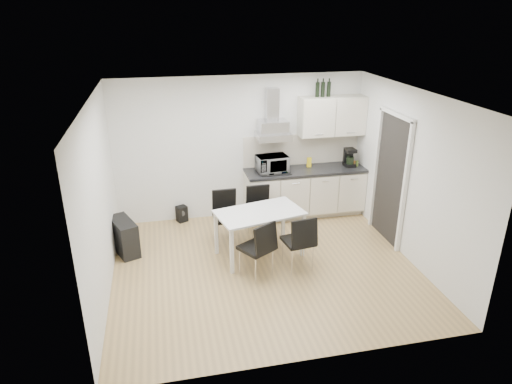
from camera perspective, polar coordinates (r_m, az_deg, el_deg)
ground at (r=7.02m, az=1.15°, el=-9.43°), size 4.50×4.50×0.00m
wall_back at (r=8.28m, az=-1.97°, el=5.49°), size 4.50×0.10×2.60m
wall_front at (r=4.71m, az=6.93°, el=-8.38°), size 4.50×0.10×2.60m
wall_left at (r=6.34m, az=-18.97°, el=-1.14°), size 0.10×4.00×2.60m
wall_right at (r=7.26m, az=18.80°, el=1.84°), size 0.10×4.00×2.60m
ceiling at (r=6.07m, az=1.34°, el=11.94°), size 4.50×4.50×0.00m
doorway at (r=7.77m, az=16.32°, el=1.49°), size 0.08×1.04×2.10m
kitchenette at (r=8.47m, az=6.32°, el=2.40°), size 2.22×0.64×2.52m
dining_table at (r=7.06m, az=0.43°, el=-3.14°), size 1.44×1.02×0.75m
chair_far_left at (r=7.55m, az=-3.71°, el=-3.25°), size 0.45×0.51×0.88m
chair_far_right at (r=7.70m, az=0.54°, el=-2.67°), size 0.45×0.51×0.88m
chair_near_left at (r=6.63m, az=0.01°, el=-7.07°), size 0.64×0.66×0.88m
chair_near_right at (r=6.84m, az=5.27°, el=-6.19°), size 0.51×0.56×0.88m
guitar_amp at (r=7.60m, az=-16.15°, el=-5.35°), size 0.52×0.72×0.56m
floor_speaker at (r=8.49m, az=-9.26°, el=-2.70°), size 0.23×0.22×0.30m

